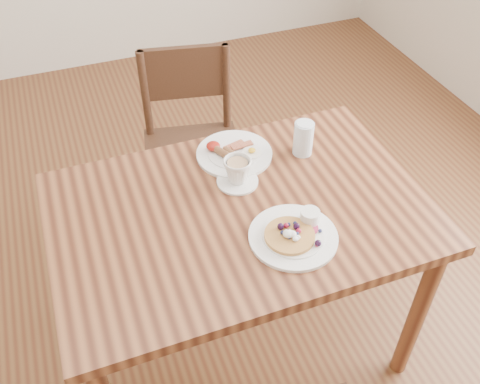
{
  "coord_description": "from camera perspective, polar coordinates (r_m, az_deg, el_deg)",
  "views": [
    {
      "loc": [
        -0.43,
        -1.14,
        1.94
      ],
      "look_at": [
        0.0,
        0.0,
        0.82
      ],
      "focal_mm": 40.0,
      "sensor_mm": 36.0,
      "label": 1
    }
  ],
  "objects": [
    {
      "name": "dining_table",
      "position": [
        1.77,
        0.0,
        -4.02
      ],
      "size": [
        1.2,
        0.8,
        0.75
      ],
      "color": "brown",
      "rests_on": "ground"
    },
    {
      "name": "teacup_saucer",
      "position": [
        1.77,
        -0.28,
        2.14
      ],
      "size": [
        0.14,
        0.14,
        0.1
      ],
      "color": "white",
      "rests_on": "dining_table"
    },
    {
      "name": "breakfast_plate",
      "position": [
        1.9,
        -0.72,
        4.17
      ],
      "size": [
        0.27,
        0.27,
        0.04
      ],
      "color": "white",
      "rests_on": "dining_table"
    },
    {
      "name": "pancake_plate",
      "position": [
        1.61,
        5.81,
        -4.46
      ],
      "size": [
        0.27,
        0.27,
        0.06
      ],
      "color": "white",
      "rests_on": "dining_table"
    },
    {
      "name": "chair_far",
      "position": [
        2.41,
        -5.19,
        5.46
      ],
      "size": [
        0.49,
        0.49,
        0.88
      ],
      "rotation": [
        0.0,
        0.0,
        2.95
      ],
      "color": "#3D2316",
      "rests_on": "ground"
    },
    {
      "name": "water_glass",
      "position": [
        1.89,
        6.77,
        5.7
      ],
      "size": [
        0.07,
        0.07,
        0.12
      ],
      "primitive_type": "cylinder",
      "color": "silver",
      "rests_on": "dining_table"
    },
    {
      "name": "ground",
      "position": [
        2.29,
        0.0,
        -15.27
      ],
      "size": [
        5.0,
        5.0,
        0.0
      ],
      "primitive_type": "plane",
      "color": "#552B18",
      "rests_on": "ground"
    }
  ]
}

